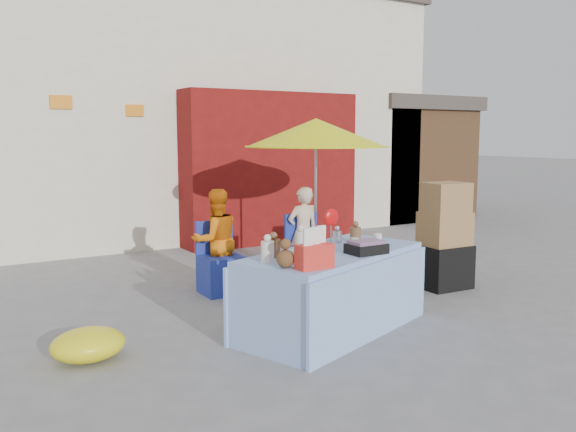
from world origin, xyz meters
TOP-DOWN VIEW (x-y plane):
  - ground at (0.00, 0.00)m, footprint 80.00×80.00m
  - backdrop at (0.52, 7.52)m, footprint 14.00×8.00m
  - market_table at (0.22, -0.35)m, footprint 2.22×1.57m
  - chair_left at (-0.08, 1.48)m, footprint 0.50×0.49m
  - chair_right at (1.17, 1.48)m, footprint 0.50×0.49m
  - vendor_orange at (-0.08, 1.61)m, footprint 0.62×0.49m
  - vendor_beige at (1.17, 1.61)m, footprint 0.45×0.31m
  - umbrella at (1.47, 1.76)m, footprint 1.90×1.90m
  - box_stack at (2.36, 0.26)m, footprint 0.62×0.52m
  - tarp_bundle at (-1.98, 0.06)m, footprint 0.72×0.62m

SIDE VIEW (x-z plane):
  - ground at x=0.00m, z-range 0.00..0.00m
  - tarp_bundle at x=-1.98m, z-range 0.00..0.28m
  - chair_left at x=-0.08m, z-range -0.17..0.68m
  - chair_right at x=1.17m, z-range -0.17..0.68m
  - market_table at x=0.22m, z-range -0.21..1.01m
  - box_stack at x=2.36m, z-range -0.05..1.25m
  - vendor_beige at x=1.17m, z-range 0.00..1.21m
  - vendor_orange at x=-0.08m, z-range 0.00..1.24m
  - umbrella at x=1.47m, z-range 0.85..2.94m
  - backdrop at x=0.52m, z-range -0.80..7.00m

